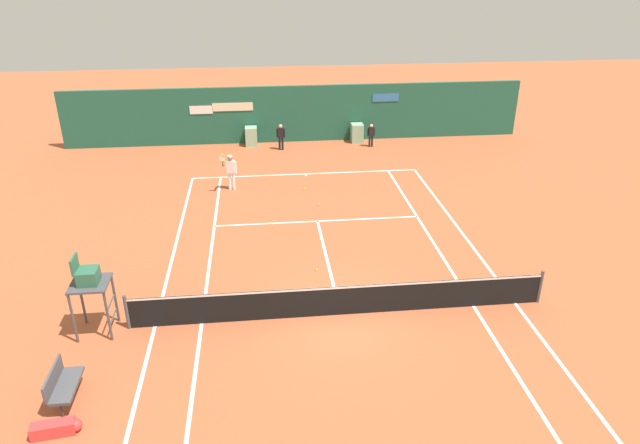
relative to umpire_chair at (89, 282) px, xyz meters
The scene contains 12 objects.
ground_plane 7.03m from the umpire_chair, ahead, with size 80.00×80.00×0.01m.
tennis_net 6.91m from the umpire_chair, ahead, with size 12.10×0.10×1.07m.
sponsor_back_wall 18.35m from the umpire_chair, 68.12° to the left, with size 25.00×1.02×3.07m.
umpire_chair is the anchor object (origin of this frame).
player_bench 2.91m from the umpire_chair, 92.79° to the right, with size 0.54×1.27×0.88m.
equipment_bag 4.03m from the umpire_chair, 89.55° to the right, with size 1.07×0.42×0.32m.
player_on_baseline 10.72m from the umpire_chair, 71.52° to the left, with size 0.71×0.66×1.81m.
ball_kid_right_post 18.91m from the umpire_chair, 55.50° to the left, with size 0.42×0.17×1.25m.
ball_kid_centre_post 16.65m from the umpire_chair, 69.40° to the left, with size 0.46×0.22×1.38m.
tennis_ball_by_sideline 10.79m from the umpire_chair, 48.58° to the left, with size 0.07×0.07×0.07m, color #CCE033.
tennis_ball_mid_court 11.92m from the umpire_chair, 56.04° to the left, with size 0.07×0.07×0.07m, color #CCE033.
tennis_ball_near_service_line 7.07m from the umpire_chair, 22.36° to the left, with size 0.07×0.07×0.07m, color #CCE033.
Camera 1 is at (-2.13, -13.70, 9.56)m, focal length 32.02 mm.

